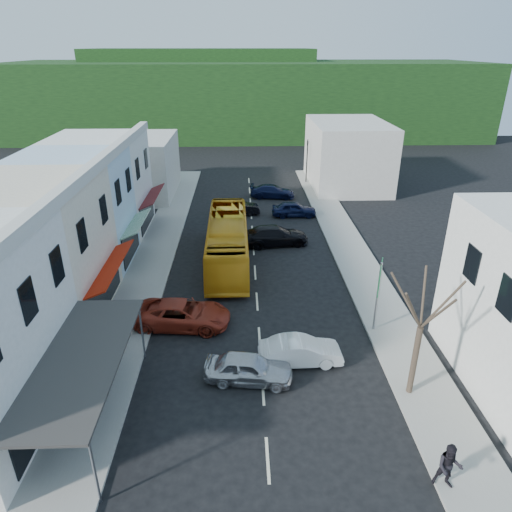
{
  "coord_description": "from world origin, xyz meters",
  "views": [
    {
      "loc": [
        -0.86,
        -20.64,
        14.55
      ],
      "look_at": [
        0.0,
        6.0,
        2.2
      ],
      "focal_mm": 32.0,
      "sensor_mm": 36.0,
      "label": 1
    }
  ],
  "objects_px": {
    "bus": "(228,242)",
    "car_silver": "(249,368)",
    "car_white": "(300,351)",
    "pedestrian_left": "(113,320)",
    "pedestrian_right": "(449,468)",
    "street_tree": "(420,327)",
    "direction_sign": "(377,298)",
    "traffic_signal": "(307,162)",
    "car_red": "(182,315)"
  },
  "relations": [
    {
      "from": "car_silver",
      "to": "bus",
      "type": "bearing_deg",
      "value": 13.46
    },
    {
      "from": "car_red",
      "to": "pedestrian_left",
      "type": "bearing_deg",
      "value": 109.37
    },
    {
      "from": "car_red",
      "to": "pedestrian_right",
      "type": "bearing_deg",
      "value": -130.08
    },
    {
      "from": "car_white",
      "to": "direction_sign",
      "type": "bearing_deg",
      "value": -61.56
    },
    {
      "from": "traffic_signal",
      "to": "pedestrian_left",
      "type": "bearing_deg",
      "value": 80.52
    },
    {
      "from": "car_silver",
      "to": "pedestrian_right",
      "type": "bearing_deg",
      "value": -123.31
    },
    {
      "from": "street_tree",
      "to": "direction_sign",
      "type": "bearing_deg",
      "value": 93.15
    },
    {
      "from": "bus",
      "to": "traffic_signal",
      "type": "relative_size",
      "value": 2.33
    },
    {
      "from": "bus",
      "to": "car_red",
      "type": "xyz_separation_m",
      "value": [
        -2.38,
        -8.4,
        -0.85
      ]
    },
    {
      "from": "street_tree",
      "to": "car_white",
      "type": "bearing_deg",
      "value": 152.78
    },
    {
      "from": "car_silver",
      "to": "traffic_signal",
      "type": "bearing_deg",
      "value": -4.1
    },
    {
      "from": "bus",
      "to": "car_white",
      "type": "bearing_deg",
      "value": -72.71
    },
    {
      "from": "car_silver",
      "to": "direction_sign",
      "type": "xyz_separation_m",
      "value": [
        7.05,
        3.91,
        1.42
      ]
    },
    {
      "from": "car_silver",
      "to": "street_tree",
      "type": "xyz_separation_m",
      "value": [
        7.33,
        -1.17,
        2.92
      ]
    },
    {
      "from": "car_white",
      "to": "street_tree",
      "type": "height_order",
      "value": "street_tree"
    },
    {
      "from": "pedestrian_left",
      "to": "traffic_signal",
      "type": "xyz_separation_m",
      "value": [
        14.55,
        30.21,
        1.49
      ]
    },
    {
      "from": "direction_sign",
      "to": "bus",
      "type": "bearing_deg",
      "value": 151.45
    },
    {
      "from": "car_red",
      "to": "traffic_signal",
      "type": "relative_size",
      "value": 0.93
    },
    {
      "from": "pedestrian_left",
      "to": "traffic_signal",
      "type": "relative_size",
      "value": 0.34
    },
    {
      "from": "pedestrian_right",
      "to": "traffic_signal",
      "type": "relative_size",
      "value": 0.34
    },
    {
      "from": "pedestrian_right",
      "to": "street_tree",
      "type": "distance_m",
      "value": 5.58
    },
    {
      "from": "car_red",
      "to": "traffic_signal",
      "type": "bearing_deg",
      "value": -14.72
    },
    {
      "from": "pedestrian_right",
      "to": "pedestrian_left",
      "type": "bearing_deg",
      "value": 161.19
    },
    {
      "from": "pedestrian_left",
      "to": "direction_sign",
      "type": "distance_m",
      "value": 14.39
    },
    {
      "from": "car_silver",
      "to": "pedestrian_right",
      "type": "height_order",
      "value": "pedestrian_right"
    },
    {
      "from": "pedestrian_right",
      "to": "direction_sign",
      "type": "distance_m",
      "value": 10.06
    },
    {
      "from": "car_red",
      "to": "street_tree",
      "type": "height_order",
      "value": "street_tree"
    },
    {
      "from": "car_silver",
      "to": "car_red",
      "type": "height_order",
      "value": "same"
    },
    {
      "from": "direction_sign",
      "to": "street_tree",
      "type": "distance_m",
      "value": 5.31
    },
    {
      "from": "car_white",
      "to": "direction_sign",
      "type": "xyz_separation_m",
      "value": [
        4.45,
        2.65,
        1.42
      ]
    },
    {
      "from": "car_silver",
      "to": "street_tree",
      "type": "bearing_deg",
      "value": -91.17
    },
    {
      "from": "pedestrian_right",
      "to": "street_tree",
      "type": "relative_size",
      "value": 0.23
    },
    {
      "from": "bus",
      "to": "car_silver",
      "type": "bearing_deg",
      "value": -85.16
    },
    {
      "from": "car_red",
      "to": "pedestrian_right",
      "type": "xyz_separation_m",
      "value": [
        10.61,
        -10.9,
        0.3
      ]
    },
    {
      "from": "bus",
      "to": "traffic_signal",
      "type": "xyz_separation_m",
      "value": [
        8.54,
        20.93,
        0.94
      ]
    },
    {
      "from": "bus",
      "to": "pedestrian_left",
      "type": "height_order",
      "value": "bus"
    },
    {
      "from": "bus",
      "to": "car_silver",
      "type": "height_order",
      "value": "bus"
    },
    {
      "from": "car_silver",
      "to": "car_white",
      "type": "distance_m",
      "value": 2.89
    },
    {
      "from": "bus",
      "to": "pedestrian_left",
      "type": "relative_size",
      "value": 6.82
    },
    {
      "from": "car_red",
      "to": "car_silver",
      "type": "bearing_deg",
      "value": -137.06
    },
    {
      "from": "car_white",
      "to": "bus",
      "type": "bearing_deg",
      "value": 15.67
    },
    {
      "from": "car_white",
      "to": "pedestrian_right",
      "type": "relative_size",
      "value": 2.59
    },
    {
      "from": "car_silver",
      "to": "car_white",
      "type": "height_order",
      "value": "same"
    },
    {
      "from": "car_white",
      "to": "pedestrian_right",
      "type": "distance_m",
      "value": 8.54
    },
    {
      "from": "car_white",
      "to": "pedestrian_left",
      "type": "height_order",
      "value": "pedestrian_left"
    },
    {
      "from": "bus",
      "to": "car_silver",
      "type": "relative_size",
      "value": 2.64
    },
    {
      "from": "pedestrian_right",
      "to": "car_white",
      "type": "bearing_deg",
      "value": 136.92
    },
    {
      "from": "car_white",
      "to": "pedestrian_right",
      "type": "bearing_deg",
      "value": -151.72
    },
    {
      "from": "pedestrian_right",
      "to": "traffic_signal",
      "type": "height_order",
      "value": "traffic_signal"
    },
    {
      "from": "car_silver",
      "to": "traffic_signal",
      "type": "xyz_separation_m",
      "value": [
        7.25,
        34.14,
        1.79
      ]
    }
  ]
}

